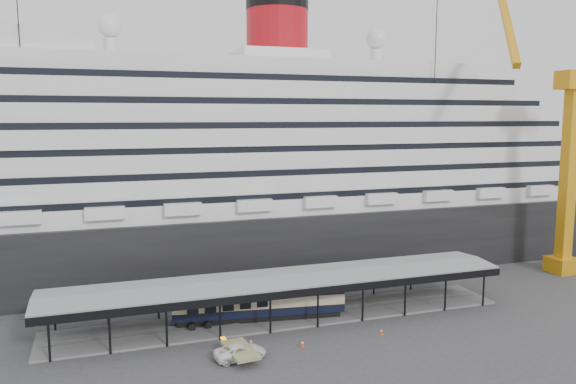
{
  "coord_description": "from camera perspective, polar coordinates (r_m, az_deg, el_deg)",
  "views": [
    {
      "loc": [
        -20.71,
        -57.34,
        24.44
      ],
      "look_at": [
        1.64,
        8.0,
        15.06
      ],
      "focal_mm": 35.0,
      "sensor_mm": 36.0,
      "label": 1
    }
  ],
  "objects": [
    {
      "name": "pullman_carriage",
      "position": [
        68.42,
        -2.94,
        -11.02
      ],
      "size": [
        20.65,
        5.43,
        20.1
      ],
      "rotation": [
        0.0,
        0.0,
        -0.14
      ],
      "color": "black",
      "rests_on": "ground"
    },
    {
      "name": "traffic_cone_mid",
      "position": [
        61.84,
        1.48,
        -15.15
      ],
      "size": [
        0.55,
        0.55,
        0.8
      ],
      "rotation": [
        0.0,
        0.0,
        -0.43
      ],
      "color": "#E53C0C",
      "rests_on": "ground"
    },
    {
      "name": "cruise_ship",
      "position": [
        91.92,
        -5.81,
        3.89
      ],
      "size": [
        130.0,
        30.0,
        43.9
      ],
      "color": "black",
      "rests_on": "ground"
    },
    {
      "name": "platform_canopy",
      "position": [
        69.3,
        -0.49,
        -10.85
      ],
      "size": [
        56.0,
        9.18,
        5.3
      ],
      "color": "slate",
      "rests_on": "ground"
    },
    {
      "name": "traffic_cone_left",
      "position": [
        62.24,
        -3.77,
        -15.0
      ],
      "size": [
        0.52,
        0.52,
        0.82
      ],
      "rotation": [
        0.0,
        0.0,
        -0.28
      ],
      "color": "#D54F0B",
      "rests_on": "ground"
    },
    {
      "name": "port_truck",
      "position": [
        59.26,
        -4.87,
        -15.87
      ],
      "size": [
        5.55,
        3.01,
        1.48
      ],
      "primitive_type": "imported",
      "rotation": [
        0.0,
        0.0,
        1.68
      ],
      "color": "white",
      "rests_on": "ground"
    },
    {
      "name": "traffic_cone_right",
      "position": [
        65.92,
        9.47,
        -13.8
      ],
      "size": [
        0.46,
        0.46,
        0.72
      ],
      "rotation": [
        0.0,
        0.0,
        -0.3
      ],
      "color": "#F83A0D",
      "rests_on": "ground"
    },
    {
      "name": "crane_yellow",
      "position": [
        96.02,
        26.12,
        4.27
      ],
      "size": [
        23.83,
        18.78,
        47.6
      ],
      "color": "orange",
      "rests_on": "ground"
    },
    {
      "name": "ground",
      "position": [
        65.68,
        0.93,
        -14.11
      ],
      "size": [
        200.0,
        200.0,
        0.0
      ],
      "primitive_type": "plane",
      "color": "#363638",
      "rests_on": "ground"
    }
  ]
}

